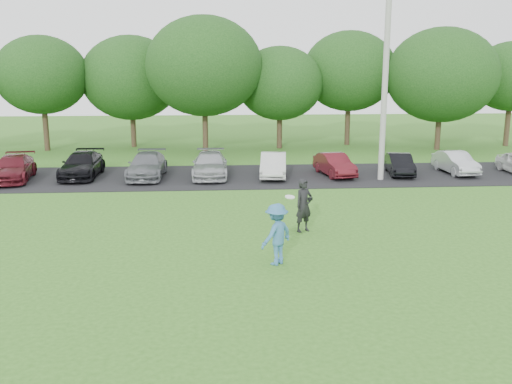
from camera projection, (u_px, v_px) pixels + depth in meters
ground at (265, 263)px, 16.34m from camera, size 100.00×100.00×0.00m
parking_lot at (243, 176)px, 29.00m from camera, size 32.00×6.50×0.03m
utility_pole at (385, 80)px, 27.08m from camera, size 0.28×0.28×9.68m
frisbee_player at (277, 234)px, 16.04m from camera, size 1.28×1.26×2.05m
camera_bystander at (304, 205)px, 19.23m from camera, size 0.79×0.71×1.82m
parked_cars at (206, 165)px, 28.64m from camera, size 30.26×4.94×1.23m
tree_row at (258, 75)px, 37.54m from camera, size 42.39×9.85×8.64m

